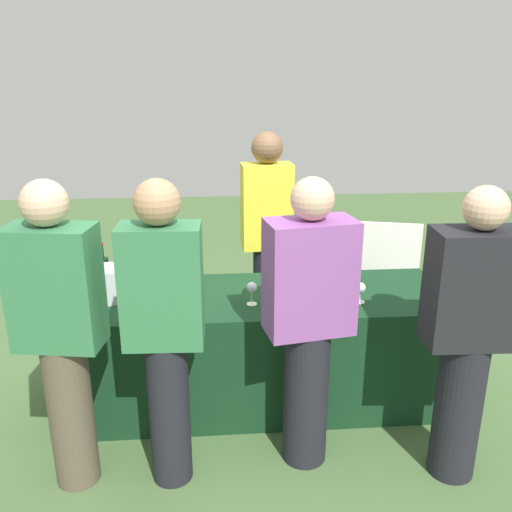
# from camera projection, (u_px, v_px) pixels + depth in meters

# --- Properties ---
(ground_plane) EXTENTS (12.00, 12.00, 0.00)m
(ground_plane) POSITION_uv_depth(u_px,v_px,m) (256.00, 397.00, 3.56)
(ground_plane) COLOR #476638
(tasting_table) EXTENTS (2.33, 0.75, 0.73)m
(tasting_table) POSITION_uv_depth(u_px,v_px,m) (256.00, 348.00, 3.44)
(tasting_table) COLOR #14381E
(tasting_table) RESTS_ON ground_plane
(wine_bottle_0) EXTENTS (0.08, 0.08, 0.30)m
(wine_bottle_0) POSITION_uv_depth(u_px,v_px,m) (103.00, 273.00, 3.38)
(wine_bottle_0) COLOR black
(wine_bottle_0) RESTS_ON tasting_table
(wine_bottle_1) EXTENTS (0.08, 0.08, 0.31)m
(wine_bottle_1) POSITION_uv_depth(u_px,v_px,m) (128.00, 273.00, 3.38)
(wine_bottle_1) COLOR black
(wine_bottle_1) RESTS_ON tasting_table
(wine_bottle_2) EXTENTS (0.07, 0.07, 0.30)m
(wine_bottle_2) POSITION_uv_depth(u_px,v_px,m) (142.00, 274.00, 3.35)
(wine_bottle_2) COLOR black
(wine_bottle_2) RESTS_ON tasting_table
(wine_bottle_3) EXTENTS (0.07, 0.07, 0.31)m
(wine_bottle_3) POSITION_uv_depth(u_px,v_px,m) (311.00, 271.00, 3.41)
(wine_bottle_3) COLOR black
(wine_bottle_3) RESTS_ON tasting_table
(wine_bottle_4) EXTENTS (0.07, 0.07, 0.31)m
(wine_bottle_4) POSITION_uv_depth(u_px,v_px,m) (353.00, 267.00, 3.46)
(wine_bottle_4) COLOR black
(wine_bottle_4) RESTS_ON tasting_table
(wine_glass_0) EXTENTS (0.06, 0.06, 0.14)m
(wine_glass_0) POSITION_uv_depth(u_px,v_px,m) (252.00, 289.00, 3.16)
(wine_glass_0) COLOR silver
(wine_glass_0) RESTS_ON tasting_table
(wine_glass_1) EXTENTS (0.07, 0.07, 0.14)m
(wine_glass_1) POSITION_uv_depth(u_px,v_px,m) (267.00, 291.00, 3.11)
(wine_glass_1) COLOR silver
(wine_glass_1) RESTS_ON tasting_table
(wine_glass_2) EXTENTS (0.06, 0.06, 0.12)m
(wine_glass_2) POSITION_uv_depth(u_px,v_px,m) (360.00, 289.00, 3.19)
(wine_glass_2) COLOR silver
(wine_glass_2) RESTS_ON tasting_table
(ice_bucket) EXTENTS (0.21, 0.21, 0.20)m
(ice_bucket) POSITION_uv_depth(u_px,v_px,m) (108.00, 284.00, 3.22)
(ice_bucket) COLOR silver
(ice_bucket) RESTS_ON tasting_table
(server_pouring) EXTENTS (0.37, 0.22, 1.63)m
(server_pouring) POSITION_uv_depth(u_px,v_px,m) (267.00, 235.00, 3.92)
(server_pouring) COLOR black
(server_pouring) RESTS_ON ground_plane
(guest_0) EXTENTS (0.43, 0.28, 1.58)m
(guest_0) POSITION_uv_depth(u_px,v_px,m) (61.00, 331.00, 2.58)
(guest_0) COLOR brown
(guest_0) RESTS_ON ground_plane
(guest_1) EXTENTS (0.38, 0.22, 1.58)m
(guest_1) POSITION_uv_depth(u_px,v_px,m) (164.00, 328.00, 2.60)
(guest_1) COLOR black
(guest_1) RESTS_ON ground_plane
(guest_2) EXTENTS (0.47, 0.31, 1.56)m
(guest_2) POSITION_uv_depth(u_px,v_px,m) (308.00, 320.00, 2.75)
(guest_2) COLOR black
(guest_2) RESTS_ON ground_plane
(guest_3) EXTENTS (0.44, 0.25, 1.54)m
(guest_3) POSITION_uv_depth(u_px,v_px,m) (469.00, 332.00, 2.65)
(guest_3) COLOR black
(guest_3) RESTS_ON ground_plane
(menu_board) EXTENTS (0.57, 0.17, 0.89)m
(menu_board) POSITION_uv_depth(u_px,v_px,m) (381.00, 275.00, 4.43)
(menu_board) COLOR white
(menu_board) RESTS_ON ground_plane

